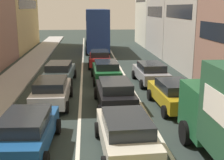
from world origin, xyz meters
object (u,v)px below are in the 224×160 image
at_px(sedan_left_lane_fourth, 60,72).
at_px(sedan_centre_lane_fifth, 100,58).
at_px(wagon_left_lane_second, 27,131).
at_px(bus_mid_queue_primary, 97,28).
at_px(coupe_centre_lane_fourth, 106,70).
at_px(wagon_right_lane_far, 151,72).
at_px(sedan_left_lane_third, 52,91).
at_px(sedan_right_lane_behind_truck, 174,94).
at_px(hatchback_centre_lane_third, 115,93).
at_px(sedan_centre_lane_second, 126,133).

xyz_separation_m(sedan_left_lane_fourth, sedan_centre_lane_fifth, (3.13, 5.72, 0.00)).
distance_m(wagon_left_lane_second, bus_mid_queue_primary, 26.40).
bearing_deg(coupe_centre_lane_fourth, bus_mid_queue_primary, -1.08).
relative_size(wagon_right_lane_far, bus_mid_queue_primary, 0.41).
xyz_separation_m(sedan_left_lane_third, sedan_right_lane_behind_truck, (6.58, -1.09, 0.00)).
xyz_separation_m(sedan_right_lane_behind_truck, wagon_right_lane_far, (-0.12, 5.35, 0.00)).
xyz_separation_m(hatchback_centre_lane_third, sedan_left_lane_fourth, (-3.44, 5.59, 0.00)).
bearing_deg(coupe_centre_lane_fourth, sedan_left_lane_third, 145.71).
bearing_deg(sedan_right_lane_behind_truck, sedan_centre_lane_fifth, 13.83).
height_order(sedan_right_lane_behind_truck, bus_mid_queue_primary, bus_mid_queue_primary).
distance_m(sedan_centre_lane_second, bus_mid_queue_primary, 26.65).
height_order(sedan_left_lane_third, coupe_centre_lane_fourth, same).
bearing_deg(wagon_right_lane_far, sedan_left_lane_third, 121.79).
bearing_deg(sedan_left_lane_fourth, coupe_centre_lane_fourth, -82.55).
distance_m(sedan_centre_lane_second, wagon_right_lane_far, 10.65).
distance_m(hatchback_centre_lane_third, sedan_left_lane_third, 3.51).
relative_size(sedan_centre_lane_second, wagon_left_lane_second, 1.00).
bearing_deg(sedan_left_lane_fourth, hatchback_centre_lane_third, -145.01).
bearing_deg(sedan_right_lane_behind_truck, sedan_left_lane_third, 78.22).
bearing_deg(wagon_left_lane_second, sedan_left_lane_third, -0.55).
height_order(sedan_left_lane_third, sedan_left_lane_fourth, same).
bearing_deg(sedan_centre_lane_second, wagon_left_lane_second, 79.64).
height_order(sedan_left_lane_fourth, sedan_right_lane_behind_truck, same).
bearing_deg(bus_mid_queue_primary, sedan_left_lane_fourth, 168.52).
distance_m(sedan_left_lane_fourth, bus_mid_queue_primary, 16.13).
height_order(sedan_centre_lane_fifth, bus_mid_queue_primary, bus_mid_queue_primary).
distance_m(hatchback_centre_lane_third, coupe_centre_lane_fourth, 5.83).
relative_size(sedan_left_lane_third, sedan_right_lane_behind_truck, 0.99).
bearing_deg(sedan_right_lane_behind_truck, coupe_centre_lane_fourth, 24.63).
bearing_deg(sedan_centre_lane_fifth, sedan_right_lane_behind_truck, -162.17).
distance_m(hatchback_centre_lane_third, sedan_right_lane_behind_truck, 3.16).
relative_size(wagon_left_lane_second, sedan_left_lane_fourth, 1.00).
height_order(wagon_left_lane_second, sedan_centre_lane_fifth, same).
bearing_deg(sedan_left_lane_third, coupe_centre_lane_fourth, -31.50).
bearing_deg(wagon_left_lane_second, bus_mid_queue_primary, -4.85).
distance_m(wagon_left_lane_second, sedan_left_lane_fourth, 10.40).
xyz_separation_m(sedan_centre_lane_second, sedan_left_lane_fourth, (-3.33, 10.90, 0.00)).
relative_size(hatchback_centre_lane_third, bus_mid_queue_primary, 0.41).
xyz_separation_m(sedan_left_lane_fourth, sedan_right_lane_behind_truck, (6.56, -6.07, 0.00)).
relative_size(wagon_left_lane_second, wagon_right_lane_far, 1.01).
relative_size(wagon_left_lane_second, coupe_centre_lane_fourth, 1.01).
bearing_deg(sedan_right_lane_behind_truck, wagon_right_lane_far, -1.15).
bearing_deg(sedan_left_lane_fourth, bus_mid_queue_primary, -8.26).
height_order(sedan_centre_lane_second, bus_mid_queue_primary, bus_mid_queue_primary).
bearing_deg(sedan_centre_lane_fifth, bus_mid_queue_primary, 0.98).
relative_size(sedan_right_lane_behind_truck, wagon_right_lane_far, 1.01).
bearing_deg(wagon_left_lane_second, sedan_centre_lane_fifth, -9.20).
height_order(sedan_left_lane_third, bus_mid_queue_primary, bus_mid_queue_primary).
relative_size(sedan_centre_lane_second, sedan_left_lane_third, 1.01).
xyz_separation_m(sedan_centre_lane_second, wagon_right_lane_far, (3.12, 10.19, 0.00)).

